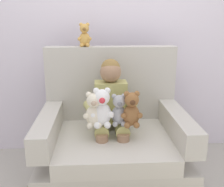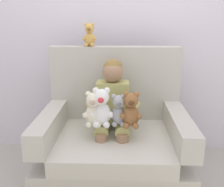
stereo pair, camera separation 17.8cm
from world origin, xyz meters
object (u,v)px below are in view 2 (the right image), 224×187
(plush_cream, at_px, (93,110))
(plush_honey_on_backrest, at_px, (89,35))
(plush_grey, at_px, (119,111))
(seated_child, at_px, (113,106))
(armchair, at_px, (114,143))
(plush_brown, at_px, (131,111))
(plush_white, at_px, (102,108))

(plush_cream, xyz_separation_m, plush_honey_on_backrest, (-0.07, 0.47, 0.51))
(plush_grey, distance_m, plush_cream, 0.19)
(seated_child, relative_size, plush_honey_on_backrest, 4.09)
(seated_child, distance_m, plush_honey_on_backrest, 0.65)
(plush_grey, bearing_deg, seated_child, 124.32)
(armchair, relative_size, plush_brown, 4.19)
(plush_white, bearing_deg, armchair, 51.52)
(armchair, distance_m, plush_brown, 0.40)
(plush_white, distance_m, plush_brown, 0.22)
(plush_white, distance_m, plush_grey, 0.13)
(plush_grey, bearing_deg, plush_white, -157.29)
(seated_child, xyz_separation_m, plush_honey_on_backrest, (-0.21, 0.30, 0.53))
(seated_child, xyz_separation_m, plush_brown, (0.14, -0.17, 0.02))
(plush_white, bearing_deg, plush_brown, -10.08)
(armchair, xyz_separation_m, plush_white, (-0.09, -0.15, 0.36))
(seated_child, bearing_deg, armchair, -37.67)
(plush_brown, bearing_deg, armchair, 108.06)
(armchair, bearing_deg, plush_cream, -134.94)
(armchair, relative_size, plush_grey, 4.66)
(armchair, relative_size, plush_white, 3.83)
(seated_child, bearing_deg, plush_brown, -43.07)
(plush_grey, xyz_separation_m, plush_cream, (-0.19, -0.02, 0.01))
(plush_grey, xyz_separation_m, plush_honey_on_backrest, (-0.26, 0.45, 0.52))
(plush_brown, distance_m, plush_honey_on_backrest, 0.78)
(plush_white, height_order, plush_brown, plush_white)
(plush_cream, bearing_deg, plush_honey_on_backrest, 117.15)
(plush_brown, bearing_deg, seated_child, 108.59)
(plush_grey, xyz_separation_m, plush_brown, (0.09, -0.03, 0.01))
(seated_child, bearing_deg, plush_cream, -121.78)
(plush_brown, height_order, plush_honey_on_backrest, plush_honey_on_backrest)
(seated_child, xyz_separation_m, plush_grey, (0.05, -0.14, 0.01))
(armchair, bearing_deg, plush_honey_on_backrest, 125.05)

